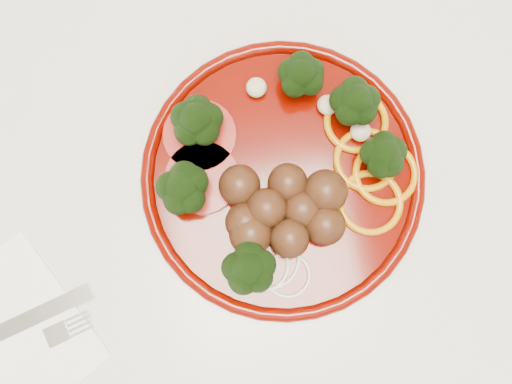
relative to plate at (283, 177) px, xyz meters
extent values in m
cube|color=silver|center=(-0.25, -0.02, -0.48)|extent=(2.40, 0.60, 0.87)
cube|color=silver|center=(-0.25, -0.02, -0.03)|extent=(2.40, 0.60, 0.03)
cylinder|color=#510500|center=(0.00, 0.00, -0.01)|extent=(0.29, 0.29, 0.01)
torus|color=#510500|center=(0.00, 0.00, -0.01)|extent=(0.29, 0.29, 0.01)
sphere|color=#482312|center=(0.03, -0.06, 0.01)|extent=(0.04, 0.04, 0.04)
sphere|color=#482312|center=(0.04, -0.03, 0.01)|extent=(0.04, 0.04, 0.04)
sphere|color=#482312|center=(0.00, -0.01, 0.01)|extent=(0.04, 0.04, 0.04)
sphere|color=#482312|center=(-0.02, -0.03, 0.01)|extent=(0.04, 0.04, 0.04)
sphere|color=#482312|center=(-0.01, -0.06, 0.01)|extent=(0.04, 0.04, 0.04)
sphere|color=#482312|center=(-0.04, 0.00, 0.01)|extent=(0.04, 0.04, 0.04)
sphere|color=#482312|center=(0.01, -0.04, 0.01)|extent=(0.04, 0.04, 0.04)
sphere|color=#482312|center=(-0.04, -0.05, 0.01)|extent=(0.04, 0.04, 0.04)
sphere|color=#482312|center=(-0.05, -0.04, 0.01)|extent=(0.04, 0.04, 0.04)
torus|color=#C47707|center=(0.09, 0.00, 0.00)|extent=(0.07, 0.07, 0.01)
torus|color=#C47707|center=(0.08, -0.04, 0.00)|extent=(0.07, 0.07, 0.01)
torus|color=#C47707|center=(0.09, 0.04, 0.00)|extent=(0.07, 0.07, 0.01)
torus|color=#C47707|center=(0.10, -0.02, 0.00)|extent=(0.07, 0.07, 0.01)
cylinder|color=#720A07|center=(-0.07, 0.06, 0.00)|extent=(0.07, 0.07, 0.01)
cylinder|color=#720A07|center=(-0.08, 0.02, 0.00)|extent=(0.07, 0.07, 0.01)
torus|color=beige|center=(-0.04, -0.08, -0.01)|extent=(0.05, 0.05, 0.00)
torus|color=beige|center=(-0.02, -0.10, -0.01)|extent=(0.05, 0.05, 0.00)
torus|color=beige|center=(-0.03, -0.08, -0.01)|extent=(0.06, 0.06, 0.00)
ellipsoid|color=#C6B793|center=(0.06, 0.06, 0.00)|extent=(0.02, 0.02, 0.01)
ellipsoid|color=#C6B793|center=(-0.01, 0.10, 0.00)|extent=(0.02, 0.02, 0.01)
ellipsoid|color=#C6B793|center=(0.09, 0.03, 0.00)|extent=(0.02, 0.02, 0.01)
cube|color=white|center=(-0.31, -0.10, -0.02)|extent=(0.21, 0.21, 0.00)
cube|color=silver|center=(-0.26, -0.08, -0.01)|extent=(0.10, 0.04, 0.00)
cube|color=silver|center=(-0.25, -0.10, -0.01)|extent=(0.03, 0.02, 0.00)
cube|color=silver|center=(-0.23, -0.10, -0.01)|extent=(0.03, 0.01, 0.00)
cube|color=silver|center=(-0.23, -0.10, -0.01)|extent=(0.03, 0.01, 0.00)
cube|color=silver|center=(-0.23, -0.09, -0.01)|extent=(0.03, 0.01, 0.00)
cube|color=silver|center=(-0.23, -0.09, -0.01)|extent=(0.03, 0.01, 0.00)
camera|label=1|loc=(-0.05, -0.09, 0.56)|focal=40.00mm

